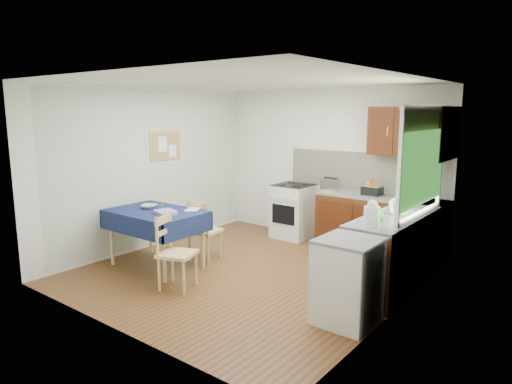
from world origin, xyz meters
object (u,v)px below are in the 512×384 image
Objects in this scene: sandwich_press at (372,190)px; dining_table at (156,218)px; chair_far at (203,228)px; toaster at (330,184)px; kettle at (372,215)px; dish_rack at (396,211)px; chair_near at (174,250)px.

dining_table is at bearing -106.64° from sandwich_press.
chair_far is (0.33, 0.58, -0.21)m from dining_table.
dining_table is 1.45× the size of chair_far.
toaster reaches higher than sandwich_press.
kettle is (1.47, -1.75, 0.04)m from toaster.
chair_far is at bearing -109.59° from sandwich_press.
dish_rack reaches higher than chair_far.
chair_near reaches higher than chair_far.
kettle is (0.05, -0.82, 0.11)m from dish_rack.
toaster is at bearing 130.00° from kettle.
kettle is at bearing 171.53° from chair_far.
dish_rack is at bearing -27.99° from sandwich_press.
toaster reaches higher than dish_rack.
chair_near is at bearing -86.60° from toaster.
dish_rack is (1.42, -0.93, -0.07)m from toaster.
dining_table is 4.39× the size of kettle.
chair_far is at bearing 175.65° from dish_rack.
chair_near is 3.39× the size of sandwich_press.
sandwich_press is at bearing 47.21° from dining_table.
sandwich_press reaches higher than chair_near.
chair_far is 2.67m from dish_rack.
toaster is 0.69m from sandwich_press.
dining_table is 3.19m from sandwich_press.
dining_table is 3.17m from dish_rack.
chair_far is 2.14m from toaster.
chair_near is at bearing -161.50° from dish_rack.
kettle is (2.87, 0.61, 0.34)m from dining_table.
kettle reaches higher than dining_table.
kettle is at bearing -41.80° from sandwich_press.
chair_near is at bearing 105.74° from chair_far.
chair_near is 2.87m from toaster.
dish_rack is at bearing -67.98° from chair_near.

